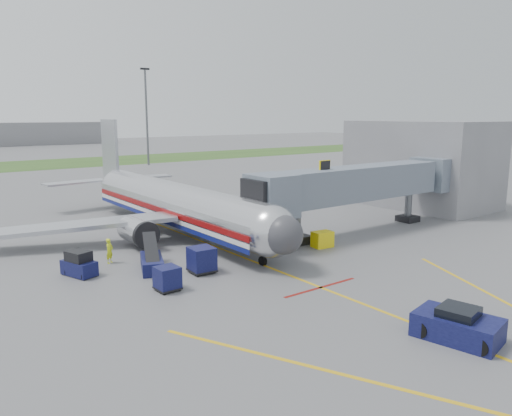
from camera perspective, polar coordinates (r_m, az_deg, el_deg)
ground at (r=34.89m, az=2.79°, el=-7.29°), size 400.00×400.00×0.00m
grass_strip at (r=117.93m, az=-26.43°, el=4.29°), size 300.00×25.00×0.01m
apron_markings at (r=29.91m, az=12.03°, el=-10.62°), size 21.52×50.00×0.01m
airliner at (r=46.67m, az=-9.21°, el=0.51°), size 32.10×35.67×10.25m
jet_bridge at (r=46.19m, az=11.20°, el=2.63°), size 25.30×4.00×6.90m
terminal at (r=62.62m, az=18.38°, el=4.83°), size 10.00×16.00×10.00m
light_mast_right at (r=110.64m, az=-12.39°, el=10.40°), size 2.00×0.44×20.40m
pushback_tug at (r=26.61m, az=22.04°, el=-12.37°), size 3.13×4.29×1.62m
baggage_tug at (r=35.92m, az=-19.57°, el=-6.12°), size 2.01×2.73×1.71m
baggage_cart_a at (r=31.57m, az=-10.11°, el=-7.93°), size 1.44×1.44×1.51m
baggage_cart_b at (r=34.64m, az=-6.22°, el=-5.91°), size 1.75×1.75×1.78m
baggage_cart_c at (r=46.35m, az=-12.83°, el=-1.91°), size 1.90×1.90×1.72m
belt_loader at (r=35.93m, az=-11.82°, el=-6.08°), size 2.72×4.56×2.16m
ground_power_cart at (r=41.36m, az=7.59°, el=-3.58°), size 1.75×1.27×1.31m
ramp_worker at (r=38.14m, az=-16.40°, el=-4.72°), size 0.80×0.73×1.84m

